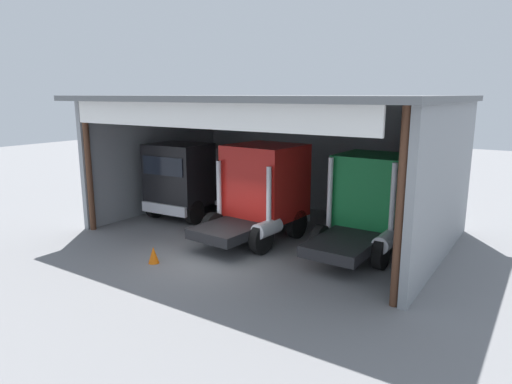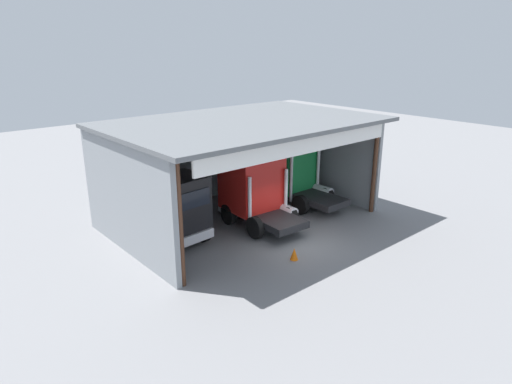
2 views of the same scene
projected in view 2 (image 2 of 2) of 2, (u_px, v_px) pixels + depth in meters
ground_plane at (296, 243)px, 21.60m from camera, size 80.00×80.00×0.00m
workshop_shed at (231, 149)px, 24.00m from camera, size 13.57×9.24×5.43m
truck_black_center_bay at (173, 209)px, 20.96m from camera, size 2.86×4.81×3.37m
truck_red_center_left_bay at (255, 189)px, 23.35m from camera, size 2.81×4.94×3.60m
truck_green_left_bay at (293, 174)px, 26.58m from camera, size 2.64×5.27×3.38m
oil_drum at (181, 206)px, 25.14m from camera, size 0.58×0.58×0.94m
tool_cart at (179, 208)px, 24.72m from camera, size 0.90×0.60×1.00m
traffic_cone at (294, 254)px, 19.84m from camera, size 0.36×0.36×0.56m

